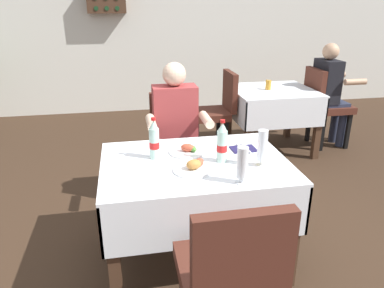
{
  "coord_description": "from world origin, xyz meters",
  "views": [
    {
      "loc": [
        -0.29,
        -2.15,
        1.71
      ],
      "look_at": [
        0.13,
        0.04,
        0.83
      ],
      "focal_mm": 33.97,
      "sensor_mm": 36.0,
      "label": 1
    }
  ],
  "objects": [
    {
      "name": "beer_glass_left",
      "position": [
        0.33,
        -0.4,
        0.86
      ],
      "size": [
        0.07,
        0.07,
        0.22
      ],
      "color": "white",
      "rests_on": "main_dining_table"
    },
    {
      "name": "chair_far_diner_seat",
      "position": [
        0.13,
        0.77,
        0.55
      ],
      "size": [
        0.44,
        0.5,
        0.97
      ],
      "color": "#4C2319",
      "rests_on": "ground"
    },
    {
      "name": "plate_far_diner",
      "position": [
        0.11,
        0.09,
        0.76
      ],
      "size": [
        0.25,
        0.25,
        0.07
      ],
      "color": "white",
      "rests_on": "main_dining_table"
    },
    {
      "name": "cola_bottle_primary",
      "position": [
        0.29,
        -0.09,
        0.87
      ],
      "size": [
        0.07,
        0.07,
        0.28
      ],
      "color": "silver",
      "rests_on": "main_dining_table"
    },
    {
      "name": "main_dining_table",
      "position": [
        0.13,
        -0.06,
        0.58
      ],
      "size": [
        1.19,
        0.87,
        0.75
      ],
      "color": "white",
      "rests_on": "ground"
    },
    {
      "name": "napkin_cutlery_set",
      "position": [
        0.49,
        0.07,
        0.75
      ],
      "size": [
        0.17,
        0.19,
        0.01
      ],
      "color": "#231E4C",
      "rests_on": "main_dining_table"
    },
    {
      "name": "chair_near_camera_side",
      "position": [
        0.13,
        -0.88,
        0.55
      ],
      "size": [
        0.44,
        0.5,
        0.97
      ],
      "color": "#4C2319",
      "rests_on": "ground"
    },
    {
      "name": "seated_diner_far",
      "position": [
        0.11,
        0.66,
        0.71
      ],
      "size": [
        0.5,
        0.46,
        1.26
      ],
      "color": "#282D42",
      "rests_on": "ground"
    },
    {
      "name": "background_chair_left",
      "position": [
        0.74,
        1.78,
        0.55
      ],
      "size": [
        0.5,
        0.44,
        0.97
      ],
      "color": "#4C2319",
      "rests_on": "ground"
    },
    {
      "name": "beer_glass_middle",
      "position": [
        0.52,
        -0.2,
        0.87
      ],
      "size": [
        0.07,
        0.07,
        0.23
      ],
      "color": "white",
      "rests_on": "main_dining_table"
    },
    {
      "name": "plate_near_camera",
      "position": [
        0.09,
        -0.19,
        0.77
      ],
      "size": [
        0.24,
        0.24,
        0.07
      ],
      "color": "white",
      "rests_on": "main_dining_table"
    },
    {
      "name": "background_chair_right",
      "position": [
        2.1,
        1.78,
        0.55
      ],
      "size": [
        0.5,
        0.44,
        0.97
      ],
      "color": "#4C2319",
      "rests_on": "ground"
    },
    {
      "name": "background_patron",
      "position": [
        2.15,
        1.78,
        0.71
      ],
      "size": [
        0.46,
        0.5,
        1.26
      ],
      "color": "#282D42",
      "rests_on": "ground"
    },
    {
      "name": "background_table_tumbler",
      "position": [
        1.36,
        1.78,
        0.8
      ],
      "size": [
        0.06,
        0.06,
        0.11
      ],
      "primitive_type": "cylinder",
      "color": "#C68928",
      "rests_on": "background_dining_table"
    },
    {
      "name": "ground_plane",
      "position": [
        0.0,
        0.0,
        0.0
      ],
      "size": [
        11.0,
        11.0,
        0.0
      ],
      "primitive_type": "plane",
      "color": "#382619"
    },
    {
      "name": "back_wall",
      "position": [
        0.0,
        3.88,
        1.39
      ],
      "size": [
        11.0,
        0.12,
        2.79
      ],
      "primitive_type": "cube",
      "color": "silver",
      "rests_on": "ground"
    },
    {
      "name": "background_dining_table",
      "position": [
        1.42,
        1.78,
        0.56
      ],
      "size": [
        0.95,
        0.87,
        0.75
      ],
      "color": "white",
      "rests_on": "ground"
    },
    {
      "name": "cola_bottle_secondary",
      "position": [
        -0.12,
        0.04,
        0.87
      ],
      "size": [
        0.07,
        0.07,
        0.28
      ],
      "color": "silver",
      "rests_on": "main_dining_table"
    }
  ]
}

